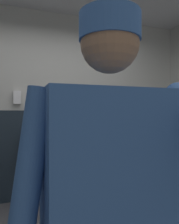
# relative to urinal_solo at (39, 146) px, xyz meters

# --- Properties ---
(wall_back) EXTENTS (4.73, 0.12, 2.73)m
(wall_back) POSITION_rel_urinal_solo_xyz_m (0.27, 0.22, 0.59)
(wall_back) COLOR #B2B2AD
(wall_back) RESTS_ON ground_plane
(wainscot_band_back) EXTENTS (4.13, 0.03, 1.27)m
(wainscot_band_back) POSITION_rel_urinal_solo_xyz_m (0.27, 0.14, -0.14)
(wainscot_band_back) COLOR #19232D
(wainscot_band_back) RESTS_ON ground_plane
(urinal_solo) EXTENTS (0.40, 0.34, 1.24)m
(urinal_solo) POSITION_rel_urinal_solo_xyz_m (0.00, 0.00, 0.00)
(urinal_solo) COLOR white
(urinal_solo) RESTS_ON ground_plane
(person) EXTENTS (0.70, 0.60, 1.61)m
(person) POSITION_rel_urinal_solo_xyz_m (0.01, -2.34, 0.17)
(person) COLOR #2D3342
(person) RESTS_ON ground_plane
(soap_dispenser) EXTENTS (0.10, 0.07, 0.18)m
(soap_dispenser) POSITION_rel_urinal_solo_xyz_m (-0.28, 0.12, 0.67)
(soap_dispenser) COLOR silver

